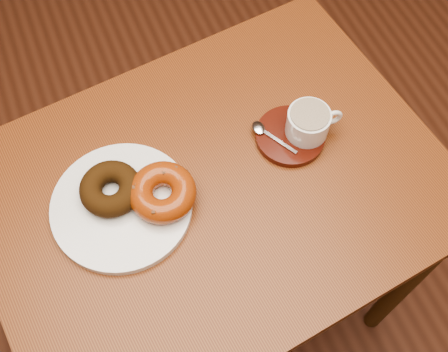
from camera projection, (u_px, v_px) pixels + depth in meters
name	position (u px, v px, depth m)	size (l,w,h in m)	color
cafe_table	(215.00, 213.00, 1.12)	(0.90, 0.72, 0.78)	brown
donut_plate	(122.00, 206.00, 0.98)	(0.25, 0.25, 0.02)	white
donut_cinnamon	(111.00, 189.00, 0.97)	(0.11, 0.11, 0.04)	#361E0A
donut_caramel	(162.00, 192.00, 0.96)	(0.13, 0.13, 0.04)	#973C10
saucer	(290.00, 136.00, 1.05)	(0.13, 0.13, 0.01)	#3D1008
coffee_cup	(309.00, 122.00, 1.03)	(0.11, 0.08, 0.06)	white
teaspoon	(263.00, 130.00, 1.05)	(0.06, 0.09, 0.01)	silver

